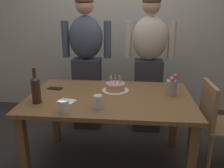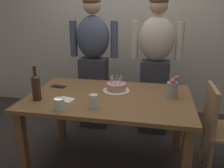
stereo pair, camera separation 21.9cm
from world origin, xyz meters
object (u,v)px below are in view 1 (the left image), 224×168
Objects in this scene: flower_vase at (171,87)px; person_woman_cardigan at (149,64)px; wine_bottle at (36,89)px; water_glass_near at (64,106)px; cell_phone at (55,88)px; person_man_bearded at (87,62)px; birthday_cake at (115,88)px; napkin_stack at (67,101)px; water_glass_far at (98,102)px; dining_chair at (217,120)px.

flower_vase is 0.13× the size of person_woman_cardigan.
water_glass_near is at bearing -30.66° from wine_bottle.
cell_phone is at bearing 33.64° from person_woman_cardigan.
wine_bottle is 1.05m from person_man_bearded.
birthday_cake is 1.82× the size of napkin_stack.
water_glass_far is 1.16m from dining_chair.
water_glass_far is at bearing 20.44° from water_glass_near.
water_glass_near is 1.39m from person_woman_cardigan.
person_man_bearded is at bearing 92.50° from water_glass_near.
water_glass_near is at bearing -124.42° from birthday_cake.
birthday_cake is 0.64m from water_glass_near.
napkin_stack is 0.09× the size of person_woman_cardigan.
wine_bottle is 0.28m from napkin_stack.
napkin_stack is (0.25, 0.04, -0.12)m from wine_bottle.
cell_phone is (0.04, 0.38, -0.12)m from wine_bottle.
cell_phone is at bearing 138.20° from water_glass_far.
birthday_cake is 1.00m from dining_chair.
napkin_stack is (-0.29, 0.12, -0.05)m from water_glass_far.
birthday_cake reaches higher than water_glass_near.
dining_chair is (1.37, 0.23, -0.23)m from napkin_stack.
flower_vase is (1.17, 0.30, -0.04)m from wine_bottle.
person_man_bearded is (-0.41, 0.66, 0.10)m from birthday_cake.
person_woman_cardigan is 1.90× the size of dining_chair.
person_man_bearded is (-0.94, 0.72, 0.05)m from flower_vase.
napkin_stack is 0.68× the size of flower_vase.
napkin_stack is at bearing -141.80° from birthday_cake.
person_man_bearded is at bearing 121.87° from birthday_cake.
water_glass_far is 0.79× the size of napkin_stack.
water_glass_far is 1.14m from person_man_bearded.
wine_bottle reaches higher than flower_vase.
water_glass_near reaches higher than cell_phone.
cell_phone is (-0.50, 0.45, -0.05)m from water_glass_far.
cell_phone is at bearing 178.14° from birthday_cake.
napkin_stack is at bearing -164.59° from flower_vase.
birthday_cake is at bearing 7.64° from cell_phone.
napkin_stack is at bearing 100.34° from water_glass_near.
person_woman_cardigan is at bearing 58.95° from water_glass_near.
birthday_cake is at bearing 76.14° from water_glass_far.
water_glass_far is at bearing 105.61° from person_man_bearded.
dining_chair reaches higher than cell_phone.
dining_chair is at bearing 9.42° from napkin_stack.
dining_chair is (1.07, 0.34, -0.28)m from water_glass_far.
person_man_bearded is (-0.05, 1.19, 0.08)m from water_glass_near.
wine_bottle is at bearing -151.13° from birthday_cake.
person_woman_cardigan is at bearing -180.00° from person_man_bearded.
wine_bottle is 0.19× the size of person_man_bearded.
person_man_bearded is at bearing 142.41° from flower_vase.
wine_bottle is 1.43m from person_woman_cardigan.
cell_phone is 0.68m from person_man_bearded.
water_glass_far is 0.32m from napkin_stack.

